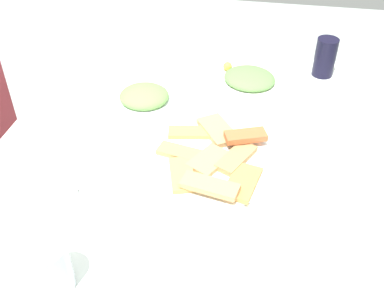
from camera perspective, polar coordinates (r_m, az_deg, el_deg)
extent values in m
cube|color=white|center=(1.16, -1.41, -0.80)|extent=(1.08, 0.94, 0.02)
cylinder|color=#4A4F4A|center=(1.76, 15.16, -1.90)|extent=(0.04, 0.04, 0.70)
cylinder|color=#4A4F4A|center=(1.85, -10.69, 1.03)|extent=(0.04, 0.04, 0.70)
cylinder|color=#312938|center=(1.85, -19.12, -7.49)|extent=(0.03, 0.03, 0.38)
cylinder|color=white|center=(1.10, 2.24, -2.34)|extent=(0.31, 0.31, 0.01)
cube|color=tan|center=(1.08, 2.21, -2.10)|extent=(0.12, 0.11, 0.01)
cube|color=tan|center=(1.18, 3.26, 1.74)|extent=(0.14, 0.13, 0.01)
cube|color=#CD8D4A|center=(1.03, 6.38, -4.82)|extent=(0.13, 0.09, 0.01)
cube|color=tan|center=(1.05, -1.26, -3.87)|extent=(0.12, 0.08, 0.01)
cube|color=tan|center=(1.11, -1.36, -1.12)|extent=(0.07, 0.12, 0.01)
cube|color=tan|center=(1.17, -0.29, 1.47)|extent=(0.06, 0.12, 0.01)
cube|color=tan|center=(1.09, 5.58, -1.76)|extent=(0.13, 0.10, 0.01)
cube|color=tan|center=(1.00, 2.26, -5.27)|extent=(0.07, 0.13, 0.01)
cube|color=#CF6539|center=(1.14, 6.77, 1.03)|extent=(0.08, 0.11, 0.02)
cylinder|color=white|center=(1.42, 7.19, 7.64)|extent=(0.23, 0.23, 0.01)
ellipsoid|color=#67A150|center=(1.41, 7.25, 8.21)|extent=(0.20, 0.21, 0.04)
sphere|color=yellow|center=(1.47, 4.50, 9.71)|extent=(0.03, 0.03, 0.03)
cylinder|color=white|center=(1.33, -5.98, 5.33)|extent=(0.23, 0.23, 0.01)
ellipsoid|color=#76B255|center=(1.32, -6.03, 6.01)|extent=(0.14, 0.15, 0.05)
cylinder|color=black|center=(1.49, 16.40, 10.42)|extent=(0.09, 0.09, 0.12)
cylinder|color=silver|center=(0.87, -17.44, -14.61)|extent=(0.08, 0.08, 0.11)
cube|color=white|center=(1.12, -13.65, -2.97)|extent=(0.15, 0.15, 0.00)
cube|color=silver|center=(1.11, -12.82, -2.94)|extent=(0.18, 0.07, 0.00)
cube|color=silver|center=(1.12, -14.52, -2.70)|extent=(0.18, 0.08, 0.00)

